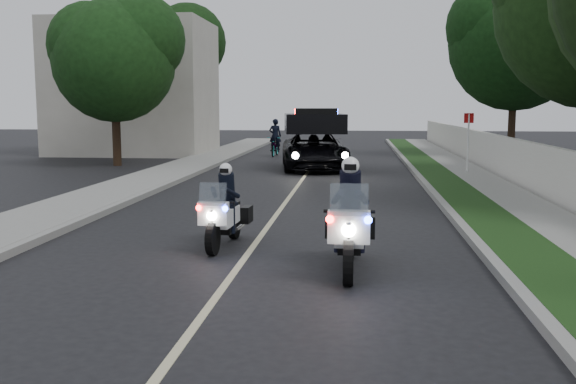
% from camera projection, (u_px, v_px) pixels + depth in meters
% --- Properties ---
extents(ground, '(120.00, 120.00, 0.00)m').
position_uv_depth(ground, '(216.00, 297.00, 8.95)').
color(ground, black).
rests_on(ground, ground).
extents(curb_right, '(0.20, 60.00, 0.15)m').
position_uv_depth(curb_right, '(435.00, 196.00, 18.38)').
color(curb_right, gray).
rests_on(curb_right, ground).
extents(grass_verge, '(1.20, 60.00, 0.16)m').
position_uv_depth(grass_verge, '(461.00, 196.00, 18.31)').
color(grass_verge, '#193814').
rests_on(grass_verge, ground).
extents(sidewalk_right, '(1.40, 60.00, 0.16)m').
position_uv_depth(sidewalk_right, '(509.00, 197.00, 18.18)').
color(sidewalk_right, gray).
rests_on(sidewalk_right, ground).
extents(property_wall, '(0.22, 60.00, 1.50)m').
position_uv_depth(property_wall, '(548.00, 173.00, 17.99)').
color(property_wall, beige).
rests_on(property_wall, ground).
extents(curb_left, '(0.20, 60.00, 0.15)m').
position_uv_depth(curb_left, '(150.00, 192.00, 19.22)').
color(curb_left, gray).
rests_on(curb_left, ground).
extents(sidewalk_left, '(2.00, 60.00, 0.16)m').
position_uv_depth(sidewalk_left, '(114.00, 192.00, 19.33)').
color(sidewalk_left, gray).
rests_on(sidewalk_left, ground).
extents(building_far, '(8.00, 6.00, 7.00)m').
position_uv_depth(building_far, '(134.00, 88.00, 35.15)').
color(building_far, '#A8A396').
rests_on(building_far, ground).
extents(lane_marking, '(0.12, 50.00, 0.01)m').
position_uv_depth(lane_marking, '(290.00, 197.00, 18.81)').
color(lane_marking, '#BFB78C').
rests_on(lane_marking, ground).
extents(police_moto_left, '(0.76, 1.85, 1.54)m').
position_uv_depth(police_moto_left, '(225.00, 246.00, 12.22)').
color(police_moto_left, white).
rests_on(police_moto_left, ground).
extents(police_moto_right, '(0.75, 2.12, 1.80)m').
position_uv_depth(police_moto_right, '(349.00, 270.00, 10.45)').
color(police_moto_right, silver).
rests_on(police_moto_right, ground).
extents(police_suv, '(3.20, 5.74, 2.66)m').
position_uv_depth(police_suv, '(314.00, 169.00, 26.89)').
color(police_suv, black).
rests_on(police_suv, ground).
extents(bicycle, '(0.72, 1.90, 0.98)m').
position_uv_depth(bicycle, '(275.00, 156.00, 33.91)').
color(bicycle, black).
rests_on(bicycle, ground).
extents(cyclist, '(0.65, 0.47, 1.71)m').
position_uv_depth(cyclist, '(275.00, 156.00, 33.91)').
color(cyclist, black).
rests_on(cyclist, ground).
extents(sign_post, '(0.43, 0.43, 2.39)m').
position_uv_depth(sign_post, '(467.00, 175.00, 24.53)').
color(sign_post, '#A70B25').
rests_on(sign_post, ground).
extents(tree_right_e, '(8.40, 8.40, 10.75)m').
position_uv_depth(tree_right_e, '(510.00, 158.00, 32.67)').
color(tree_right_e, '#123510').
rests_on(tree_right_e, ground).
extents(tree_left_near, '(6.80, 6.80, 8.67)m').
position_uv_depth(tree_left_near, '(118.00, 166.00, 28.50)').
color(tree_left_near, '#173B13').
rests_on(tree_left_near, ground).
extents(tree_left_far, '(8.07, 8.07, 10.33)m').
position_uv_depth(tree_left_far, '(169.00, 148.00, 40.50)').
color(tree_left_far, black).
rests_on(tree_left_far, ground).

